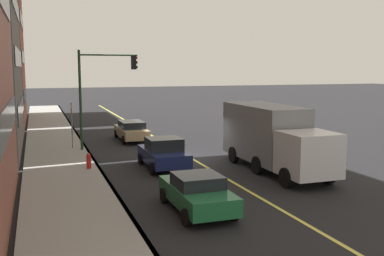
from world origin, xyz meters
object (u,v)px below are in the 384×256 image
(car_tan, at_px, (131,130))
(traffic_light_mast, at_px, (101,83))
(street_sign_post, at_px, (72,122))
(car_navy, at_px, (164,153))
(car_green, at_px, (197,192))
(fire_hydrant, at_px, (89,162))
(truck_gray, at_px, (273,137))

(car_tan, bearing_deg, traffic_light_mast, 143.65)
(car_tan, height_order, street_sign_post, street_sign_post)
(car_navy, height_order, street_sign_post, street_sign_post)
(car_tan, xyz_separation_m, street_sign_post, (-2.58, 4.38, 1.04))
(car_navy, relative_size, car_green, 0.98)
(car_navy, height_order, fire_hydrant, car_navy)
(car_navy, bearing_deg, traffic_light_mast, 20.59)
(car_green, relative_size, fire_hydrant, 4.41)
(fire_hydrant, bearing_deg, car_green, -159.09)
(car_tan, relative_size, truck_gray, 0.58)
(traffic_light_mast, xyz_separation_m, street_sign_post, (0.89, 1.82, -2.52))
(car_tan, xyz_separation_m, fire_hydrant, (-9.03, 4.07, -0.28))
(car_tan, bearing_deg, car_navy, 178.48)
(car_navy, relative_size, truck_gray, 0.50)
(truck_gray, relative_size, street_sign_post, 2.67)
(truck_gray, xyz_separation_m, street_sign_post, (9.35, 9.28, 0.04))
(car_tan, height_order, fire_hydrant, car_tan)
(truck_gray, height_order, traffic_light_mast, traffic_light_mast)
(car_green, height_order, street_sign_post, street_sign_post)
(car_tan, relative_size, car_green, 1.13)
(traffic_light_mast, bearing_deg, car_navy, -159.41)
(car_green, height_order, truck_gray, truck_gray)
(car_navy, bearing_deg, car_tan, -1.52)
(car_tan, relative_size, street_sign_post, 1.54)
(fire_hydrant, bearing_deg, truck_gray, -107.87)
(street_sign_post, bearing_deg, traffic_light_mast, -116.15)
(traffic_light_mast, bearing_deg, car_green, -173.59)
(traffic_light_mast, xyz_separation_m, fire_hydrant, (-5.56, 1.52, -3.84))
(car_green, bearing_deg, car_tan, -3.51)
(street_sign_post, bearing_deg, truck_gray, -135.21)
(car_tan, bearing_deg, street_sign_post, 120.48)
(car_navy, distance_m, traffic_light_mast, 7.43)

